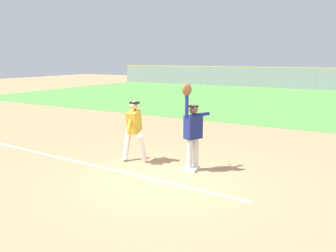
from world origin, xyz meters
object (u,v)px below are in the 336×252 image
Objects in this scene: runner at (134,127)px; parked_car_green at (254,79)px; parked_car_black at (319,81)px; first_base at (191,168)px; fielder at (193,128)px; baseball at (187,101)px.

runner reaches higher than parked_car_green.
parked_car_black is (6.28, 0.61, 0.00)m from parked_car_green.
runner reaches higher than first_base.
parked_car_green is 6.31m from parked_car_black.
fielder is 0.51× the size of parked_car_black.
first_base is 0.17× the size of fielder.
first_base is 1.96m from runner.
baseball is 29.16m from parked_car_green.
parked_car_green is (-6.53, 28.70, 0.63)m from first_base.
parked_car_green is (-6.57, 28.70, -0.45)m from fielder.
runner is 0.38× the size of parked_car_green.
parked_car_black is (-0.01, 29.07, -1.10)m from baseball.
first_base is 29.32m from parked_car_black.
parked_car_black is (-0.25, 29.31, 0.63)m from first_base.
first_base is 0.09× the size of parked_car_black.
runner is at bearing -90.64° from parked_car_black.
baseball reaches higher than parked_car_black.
first_base is 29.44m from parked_car_green.
first_base is at bearing 24.88° from fielder.
parked_car_black is at bearing 0.85° from parked_car_green.
runner is at bearing -85.19° from parked_car_green.
fielder is at bearing -5.74° from runner.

